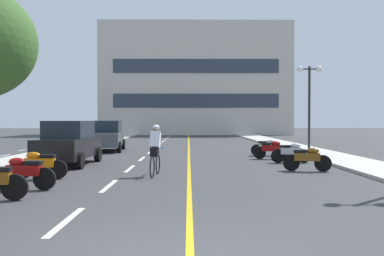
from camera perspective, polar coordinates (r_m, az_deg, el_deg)
name	(u,v)px	position (r m, az deg, el deg)	size (l,w,h in m)	color
ground_plane	(185,149)	(26.44, -1.00, -2.90)	(140.00, 140.00, 0.00)	#38383A
curb_left	(86,145)	(30.36, -14.68, -2.31)	(2.40, 72.00, 0.12)	#B7B2A8
curb_right	(284,145)	(30.25, 12.84, -2.32)	(2.40, 72.00, 0.12)	#B7B2A8
lane_dash_0	(66,221)	(7.92, -17.25, -12.36)	(0.14, 2.20, 0.01)	silver
lane_dash_1	(109,186)	(11.74, -11.56, -7.94)	(0.14, 2.20, 0.01)	silver
lane_dash_2	(130,169)	(15.65, -8.73, -5.67)	(0.14, 2.20, 0.01)	silver
lane_dash_3	(142,159)	(19.59, -7.05, -4.30)	(0.14, 2.20, 0.01)	silver
lane_dash_4	(150,152)	(23.56, -5.94, -3.39)	(0.14, 2.20, 0.01)	silver
lane_dash_5	(156,147)	(27.53, -5.15, -2.74)	(0.14, 2.20, 0.01)	silver
lane_dash_6	(160,144)	(31.51, -4.56, -2.26)	(0.14, 2.20, 0.01)	silver
lane_dash_7	(163,141)	(35.50, -4.10, -1.88)	(0.14, 2.20, 0.01)	silver
lane_dash_8	(166,139)	(39.48, -3.73, -1.58)	(0.14, 2.20, 0.01)	silver
lane_dash_9	(168,137)	(43.47, -3.44, -1.34)	(0.14, 2.20, 0.01)	silver
lane_dash_10	(169,136)	(47.47, -3.19, -1.13)	(0.14, 2.20, 0.01)	silver
lane_dash_11	(171,135)	(51.46, -2.98, -0.96)	(0.14, 2.20, 0.01)	silver
centre_line_yellow	(189,146)	(29.44, -0.46, -2.49)	(0.12, 66.00, 0.01)	gold
office_building	(195,81)	(55.32, 0.47, 6.60)	(24.44, 9.48, 14.31)	beige
street_lamp_mid	(309,88)	(24.73, 16.15, 5.41)	(1.46, 0.36, 4.89)	black
parked_car_near	(69,143)	(17.45, -16.87, -2.00)	(1.98, 4.23, 1.82)	black
parked_car_mid	(107,136)	(24.76, -11.87, -1.08)	(2.18, 4.32, 1.82)	black
motorcycle_2	(24,172)	(11.65, -22.55, -5.73)	(1.70, 0.60, 0.92)	black
motorcycle_3	(39,164)	(13.58, -20.64, -4.76)	(1.70, 0.60, 0.92)	black
motorcycle_4	(307,158)	(15.23, 15.90, -4.10)	(1.68, 0.67, 0.92)	black
motorcycle_5	(291,152)	(18.01, 13.73, -3.30)	(1.70, 0.60, 0.92)	black
motorcycle_6	(272,149)	(19.61, 11.12, -2.93)	(1.70, 0.60, 0.92)	black
motorcycle_7	(268,147)	(21.22, 10.59, -2.63)	(1.69, 0.61, 0.92)	black
cyclist_rider	(155,149)	(13.51, -5.20, -2.96)	(0.43, 1.77, 1.71)	black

